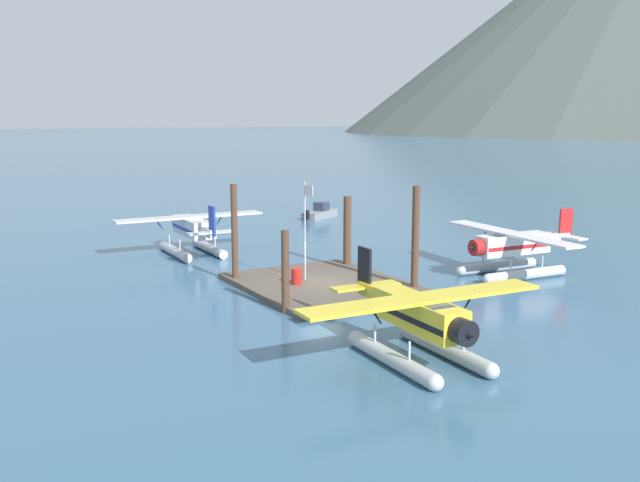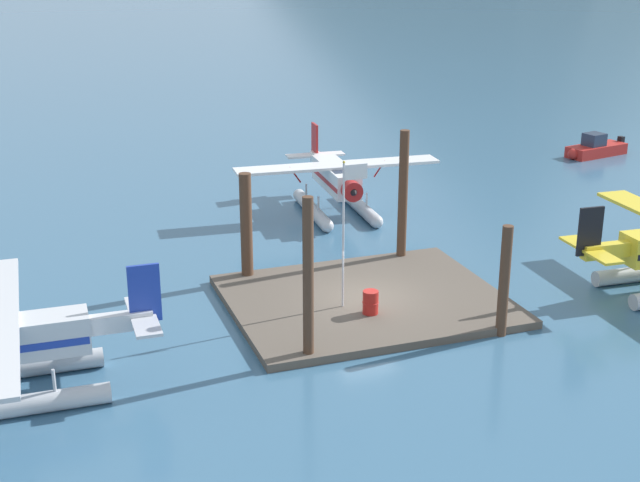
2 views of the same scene
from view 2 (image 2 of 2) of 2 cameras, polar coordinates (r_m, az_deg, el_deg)
name	(u,v)px [view 2 (image 2 of 2)]	position (r m, az deg, el deg)	size (l,w,h in m)	color
ground_plane	(365,304)	(33.99, 2.97, -4.11)	(1200.00, 1200.00, 0.00)	#38607F
dock_platform	(365,301)	(33.93, 2.97, -3.88)	(10.33, 8.47, 0.30)	brown
piling_near_left	(308,281)	(28.44, -0.77, -2.63)	(0.36, 0.36, 5.70)	#4C3323
piling_near_right	(504,282)	(31.26, 11.87, -2.59)	(0.38, 0.38, 4.09)	#4C3323
piling_far_left	(246,228)	(35.51, -4.80, 0.83)	(0.49, 0.49, 4.57)	#4C3323
piling_far_right	(403,197)	(37.57, 5.40, 2.83)	(0.40, 0.40, 5.81)	#4C3323
flagpole	(347,217)	(31.83, 1.75, 1.60)	(0.95, 0.10, 5.60)	silver
fuel_drum	(371,302)	(32.28, 3.30, -3.99)	(0.62, 0.62, 0.88)	#AD1E19
seaplane_white_bow_right	(336,184)	(44.50, 1.06, 3.72)	(10.47, 7.97, 3.84)	#B7BABF
seaplane_silver_port_aft	(8,350)	(28.35, -19.61, -6.70)	(7.98, 10.43, 3.84)	#B7BABF
boat_red_open_east	(595,148)	(59.68, 17.41, 5.75)	(4.83, 2.34, 1.50)	#B2231E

